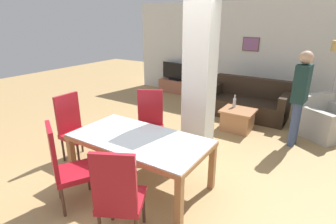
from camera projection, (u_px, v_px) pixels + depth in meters
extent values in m
plane|color=tan|center=(141.00, 183.00, 3.80)|extent=(18.00, 18.00, 0.00)
cube|color=silver|center=(248.00, 53.00, 7.14)|extent=(7.20, 0.06, 2.70)
cube|color=brown|center=(251.00, 44.00, 6.99)|extent=(0.44, 0.02, 0.36)
cube|color=#8C598C|center=(251.00, 44.00, 6.98)|extent=(0.40, 0.01, 0.32)
cube|color=silver|center=(200.00, 77.00, 4.27)|extent=(0.45, 0.39, 2.70)
cube|color=#9E6C42|center=(115.00, 154.00, 3.20)|extent=(1.89, 0.06, 0.06)
cube|color=#9E6C42|center=(159.00, 129.00, 3.94)|extent=(1.89, 0.06, 0.06)
cube|color=#9E6C42|center=(93.00, 126.00, 4.03)|extent=(0.06, 0.87, 0.06)
cube|color=#9E6C42|center=(200.00, 159.00, 3.10)|extent=(0.06, 0.87, 0.06)
cube|color=silver|center=(139.00, 138.00, 3.55)|extent=(1.87, 0.97, 0.01)
cube|color=#9E6C42|center=(72.00, 159.00, 3.79)|extent=(0.08, 0.08, 0.65)
cube|color=#9E6C42|center=(179.00, 204.00, 2.88)|extent=(0.08, 0.08, 0.65)
cube|color=#9E6C42|center=(115.00, 137.00, 4.50)|extent=(0.08, 0.08, 0.65)
cube|color=#9E6C42|center=(212.00, 167.00, 3.58)|extent=(0.08, 0.08, 0.65)
cube|color=maroon|center=(122.00, 200.00, 2.76)|extent=(0.62, 0.62, 0.07)
cube|color=maroon|center=(114.00, 184.00, 2.45)|extent=(0.41, 0.24, 0.63)
cylinder|color=#4A2E23|center=(111.00, 205.00, 3.04)|extent=(0.04, 0.04, 0.40)
cylinder|color=#4A2E23|center=(144.00, 208.00, 3.00)|extent=(0.04, 0.04, 0.40)
cube|color=maroon|center=(79.00, 135.00, 4.30)|extent=(0.46, 0.46, 0.07)
cube|color=maroon|center=(68.00, 113.00, 4.29)|extent=(0.05, 0.44, 0.63)
cylinder|color=#4A2E23|center=(97.00, 147.00, 4.43)|extent=(0.04, 0.04, 0.40)
cylinder|color=#4A2E23|center=(79.00, 156.00, 4.13)|extent=(0.04, 0.04, 0.40)
cylinder|color=#4A2E23|center=(82.00, 141.00, 4.63)|extent=(0.04, 0.04, 0.40)
cylinder|color=#4A2E23|center=(63.00, 150.00, 4.33)|extent=(0.04, 0.04, 0.40)
cube|color=maroon|center=(149.00, 130.00, 4.49)|extent=(0.62, 0.62, 0.07)
cube|color=maroon|center=(150.00, 107.00, 4.56)|extent=(0.41, 0.25, 0.63)
cylinder|color=#4A2E23|center=(159.00, 148.00, 4.38)|extent=(0.04, 0.04, 0.40)
cylinder|color=#4A2E23|center=(137.00, 148.00, 4.40)|extent=(0.04, 0.04, 0.40)
cylinder|color=#4A2E23|center=(161.00, 139.00, 4.73)|extent=(0.04, 0.04, 0.40)
cylinder|color=#4A2E23|center=(141.00, 138.00, 4.76)|extent=(0.04, 0.04, 0.40)
cube|color=maroon|center=(75.00, 173.00, 3.26)|extent=(0.63, 0.63, 0.07)
cube|color=maroon|center=(53.00, 151.00, 3.05)|extent=(0.41, 0.26, 0.63)
cylinder|color=#4A2E23|center=(89.00, 177.00, 3.58)|extent=(0.04, 0.04, 0.40)
cylinder|color=#4A2E23|center=(95.00, 193.00, 3.26)|extent=(0.04, 0.04, 0.40)
cylinder|color=#4A2E23|center=(59.00, 185.00, 3.41)|extent=(0.04, 0.04, 0.40)
cylinder|color=#4A2E23|center=(63.00, 202.00, 3.09)|extent=(0.04, 0.04, 0.40)
cube|color=#302419|center=(246.00, 108.00, 6.34)|extent=(1.83, 0.91, 0.42)
cube|color=#302419|center=(253.00, 87.00, 6.48)|extent=(1.83, 0.18, 0.47)
cube|color=#302419|center=(284.00, 109.00, 5.87)|extent=(0.16, 0.91, 0.68)
cube|color=#302419|center=(215.00, 97.00, 6.72)|extent=(0.16, 0.91, 0.68)
cube|color=#B5B2A7|center=(324.00, 126.00, 5.29)|extent=(1.23, 1.25, 0.40)
cube|color=#B5B2A7|center=(314.00, 103.00, 5.45)|extent=(0.67, 0.88, 0.38)
cube|color=#B5B2A7|center=(311.00, 124.00, 5.11)|extent=(0.79, 0.59, 0.61)
cube|color=#A26C44|center=(238.00, 111.00, 5.47)|extent=(0.67, 0.59, 0.04)
cube|color=#A26C44|center=(237.00, 121.00, 5.55)|extent=(0.59, 0.51, 0.41)
cylinder|color=#B2B7BC|center=(234.00, 103.00, 5.60)|extent=(0.07, 0.07, 0.19)
cylinder|color=#B2B7BC|center=(235.00, 97.00, 5.55)|extent=(0.03, 0.03, 0.07)
cylinder|color=#B7B7BC|center=(235.00, 95.00, 5.54)|extent=(0.03, 0.03, 0.01)
cube|color=#A9654C|center=(175.00, 86.00, 8.40)|extent=(1.01, 0.40, 0.41)
cube|color=black|center=(175.00, 79.00, 8.33)|extent=(0.42, 0.26, 0.03)
cube|color=black|center=(175.00, 71.00, 8.24)|extent=(0.98, 0.20, 0.51)
cylinder|color=#B7B7BC|center=(326.00, 123.00, 5.94)|extent=(0.35, 0.35, 0.02)
cylinder|color=#B7B7BC|center=(333.00, 89.00, 5.67)|extent=(0.04, 0.04, 1.58)
cylinder|color=#39496E|center=(294.00, 125.00, 4.77)|extent=(0.13, 0.13, 0.84)
cylinder|color=#39496E|center=(296.00, 122.00, 4.90)|extent=(0.13, 0.13, 0.84)
cube|color=#17302E|center=(302.00, 83.00, 4.58)|extent=(0.25, 0.40, 0.67)
sphere|color=tan|center=(306.00, 58.00, 4.43)|extent=(0.23, 0.23, 0.23)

